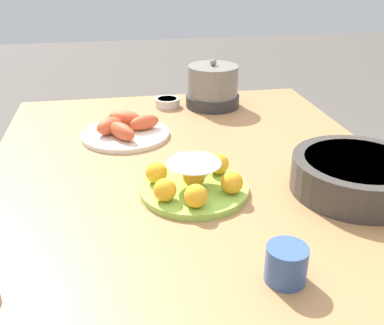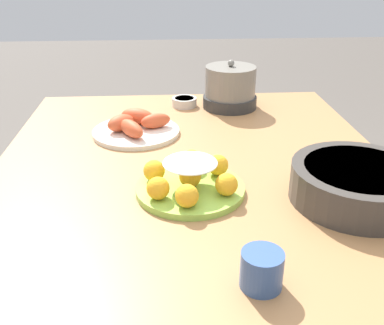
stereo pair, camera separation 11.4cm
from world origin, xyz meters
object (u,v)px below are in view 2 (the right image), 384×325
object	(u,v)px
dining_table	(194,191)
serving_bowl	(358,183)
cup_far	(262,270)
seafood_platter	(136,127)
warming_pot	(230,88)
sauce_bowl	(185,102)
cake_plate	(190,181)

from	to	relation	value
dining_table	serving_bowl	bearing A→B (deg)	58.30
cup_far	seafood_platter	bearing A→B (deg)	-161.15
dining_table	warming_pot	xyz separation A→B (m)	(-0.47, 0.17, 0.16)
dining_table	sauce_bowl	xyz separation A→B (m)	(-0.49, 0.00, 0.11)
seafood_platter	warming_pot	xyz separation A→B (m)	(-0.24, 0.33, 0.05)
cake_plate	sauce_bowl	size ratio (longest dim) A/B	2.88
seafood_platter	warming_pot	distance (m)	0.41
cake_plate	seafood_platter	distance (m)	0.42
sauce_bowl	cup_far	xyz separation A→B (m)	(0.99, 0.08, 0.02)
seafood_platter	cup_far	size ratio (longest dim) A/B	3.68
cake_plate	dining_table	bearing A→B (deg)	172.84
seafood_platter	cup_far	world-z (taller)	cup_far
warming_pot	seafood_platter	bearing A→B (deg)	-54.17
cake_plate	sauce_bowl	bearing A→B (deg)	178.04
cup_far	warming_pot	distance (m)	0.97
cake_plate	serving_bowl	world-z (taller)	cake_plate
serving_bowl	warming_pot	bearing A→B (deg)	-164.06
warming_pot	dining_table	bearing A→B (deg)	-19.54
dining_table	cake_plate	xyz separation A→B (m)	(0.16, -0.02, 0.12)
cake_plate	cup_far	size ratio (longest dim) A/B	3.52
dining_table	warming_pot	bearing A→B (deg)	160.46
seafood_platter	cup_far	distance (m)	0.77
seafood_platter	warming_pot	size ratio (longest dim) A/B	1.39
dining_table	cake_plate	world-z (taller)	cake_plate
sauce_bowl	serving_bowl	bearing A→B (deg)	26.86
serving_bowl	warming_pot	world-z (taller)	warming_pot
sauce_bowl	warming_pot	xyz separation A→B (m)	(0.02, 0.16, 0.06)
sauce_bowl	cup_far	size ratio (longest dim) A/B	1.22
cup_far	warming_pot	xyz separation A→B (m)	(-0.97, 0.08, 0.04)
cake_plate	serving_bowl	xyz separation A→B (m)	(0.06, 0.38, 0.01)
warming_pot	cake_plate	bearing A→B (deg)	-16.49
serving_bowl	cup_far	size ratio (longest dim) A/B	4.15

